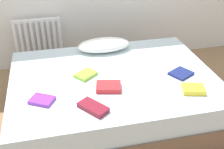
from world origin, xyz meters
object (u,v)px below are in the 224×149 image
at_px(radiator, 39,41).
at_px(textbook_lime, 86,75).
at_px(pillow, 104,45).
at_px(textbook_purple, 42,100).
at_px(textbook_maroon, 93,107).
at_px(textbook_navy, 181,74).
at_px(textbook_red, 109,87).
at_px(textbook_yellow, 193,89).
at_px(bed, 113,97).

bearing_deg(radiator, textbook_lime, -68.92).
bearing_deg(pillow, textbook_purple, -129.85).
bearing_deg(radiator, textbook_purple, -88.99).
bearing_deg(textbook_maroon, textbook_navy, 73.68).
distance_m(pillow, textbook_navy, 0.93).
xyz_separation_m(textbook_maroon, textbook_red, (0.19, 0.27, 0.00)).
height_order(textbook_yellow, textbook_purple, textbook_yellow).
relative_size(bed, textbook_red, 9.12).
xyz_separation_m(textbook_purple, textbook_red, (0.59, 0.06, 0.01)).
distance_m(textbook_purple, textbook_maroon, 0.45).
relative_size(textbook_yellow, textbook_navy, 0.98).
relative_size(textbook_yellow, textbook_lime, 1.00).
distance_m(radiator, textbook_maroon, 1.74).
bearing_deg(textbook_lime, radiator, 72.76).
relative_size(textbook_navy, textbook_red, 0.91).
distance_m(bed, radiator, 1.40).
relative_size(pillow, textbook_navy, 2.96).
xyz_separation_m(bed, pillow, (0.02, 0.56, 0.32)).
bearing_deg(bed, textbook_red, -113.06).
height_order(bed, textbook_yellow, textbook_yellow).
distance_m(bed, textbook_lime, 0.38).
bearing_deg(textbook_yellow, textbook_purple, -171.50).
xyz_separation_m(bed, textbook_red, (-0.09, -0.22, 0.28)).
bearing_deg(radiator, textbook_maroon, -75.85).
relative_size(radiator, textbook_yellow, 3.08).
height_order(textbook_navy, textbook_red, textbook_red).
bearing_deg(textbook_navy, textbook_yellow, -123.08).
bearing_deg(pillow, textbook_red, -98.62).
bearing_deg(textbook_yellow, textbook_lime, 166.72).
height_order(bed, textbook_red, textbook_red).
xyz_separation_m(textbook_yellow, textbook_navy, (0.02, 0.29, -0.01)).
distance_m(radiator, pillow, 0.98).
height_order(textbook_purple, textbook_lime, textbook_lime).
bearing_deg(radiator, textbook_red, -66.71).
height_order(pillow, textbook_navy, pillow).
relative_size(bed, radiator, 3.33).
xyz_separation_m(pillow, textbook_lime, (-0.29, -0.51, -0.05)).
bearing_deg(textbook_navy, pillow, 102.53).
height_order(textbook_yellow, textbook_maroon, textbook_yellow).
height_order(radiator, textbook_purple, radiator).
bearing_deg(textbook_navy, textbook_purple, 157.11).
height_order(textbook_navy, textbook_purple, textbook_purple).
bearing_deg(textbook_yellow, radiator, 144.05).
height_order(textbook_yellow, textbook_red, textbook_red).
distance_m(textbook_navy, textbook_maroon, 0.99).
relative_size(bed, textbook_lime, 10.28).
relative_size(bed, pillow, 3.40).
bearing_deg(textbook_purple, textbook_yellow, 23.65).
xyz_separation_m(radiator, textbook_maroon, (0.43, -1.69, 0.11)).
bearing_deg(textbook_purple, textbook_navy, 36.25).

